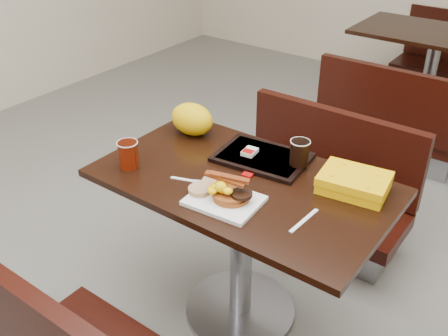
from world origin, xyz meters
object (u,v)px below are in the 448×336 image
Objects in this scene: tray at (262,157)px; paper_bag at (192,119)px; pancake_stack at (231,195)px; table_far at (428,79)px; fork at (182,179)px; platter at (224,201)px; bench_near_n at (315,185)px; bench_far_s at (396,111)px; hashbrown_sleeve_left at (250,152)px; knife at (304,220)px; coffee_cup_far at (299,153)px; clamshell at (354,183)px; coffee_cup_near at (128,155)px; table_near at (241,251)px.

paper_bag is (-0.40, 0.01, 0.07)m from tray.
pancake_stack is at bearing -82.87° from tray.
fork is at bearing -94.09° from table_far.
platter is at bearing -39.02° from paper_bag.
fork is (-0.20, -0.85, 0.39)m from bench_near_n.
bench_far_s is 13.94× the size of hashbrown_sleeve_left.
pancake_stack is 0.35m from hashbrown_sleeve_left.
platter is 1.25× the size of paper_bag.
platter is at bearing -72.62° from knife.
platter is at bearing -87.61° from bench_near_n.
knife is 1.63× the size of coffee_cup_far.
table_far is 4.59× the size of clamshell.
clamshell is at bearing -76.99° from bench_far_s.
table_far is at bearing 93.26° from coffee_cup_far.
coffee_cup_near is 0.54× the size of paper_bag.
paper_bag is at bearing 143.57° from pancake_stack.
hashbrown_sleeve_left is at bearing -92.61° from bench_far_s.
paper_bag reaches higher than coffee_cup_near.
clamshell is at bearing 25.00° from coffee_cup_near.
clamshell is (0.39, -2.41, 0.41)m from table_far.
tray reaches higher than knife.
pancake_stack reaches higher than bench_near_n.
table_near is 2.60m from table_far.
pancake_stack is (0.02, 0.02, 0.02)m from platter.
paper_bag is (-0.56, -0.02, 0.00)m from coffee_cup_far.
hashbrown_sleeve_left is (-0.14, 0.33, -0.00)m from pancake_stack.
fork is at bearing -123.34° from tray.
hashbrown_sleeve_left reaches higher than knife.
hashbrown_sleeve_left is (-0.12, 0.34, 0.02)m from platter.
pancake_stack is 1.94× the size of hashbrown_sleeve_left.
pancake_stack is 1.02× the size of fork.
tray is 3.57× the size of coffee_cup_far.
clamshell is at bearing 41.20° from platter.
tray is at bearing -92.88° from bench_near_n.
coffee_cup_near is at bearing -92.39° from paper_bag.
bench_far_s is (0.00, 1.20, 0.00)m from bench_near_n.
table_near is 4.59× the size of clamshell.
bench_near_n is 13.94× the size of hashbrown_sleeve_left.
coffee_cup_far is at bearing -85.39° from bench_far_s.
bench_near_n is 1.20m from bench_far_s.
bench_near_n is 5.65× the size of knife.
tray is 5.40× the size of hashbrown_sleeve_left.
bench_near_n is 9.22× the size of coffee_cup_far.
tray is (-0.03, 0.19, 0.38)m from table_near.
coffee_cup_near is 0.71m from coffee_cup_far.
knife is 0.83× the size of paper_bag.
paper_bag is (-0.23, 0.35, 0.07)m from fork.
fork is at bearing -116.69° from hashbrown_sleeve_left.
coffee_cup_near reaches higher than tray.
tray is at bearing -90.86° from bench_far_s.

